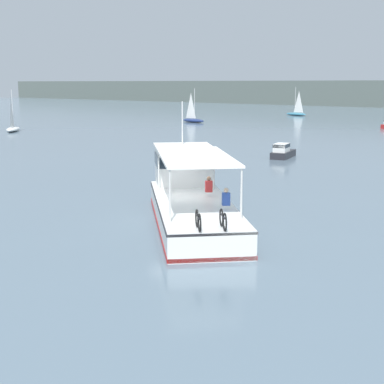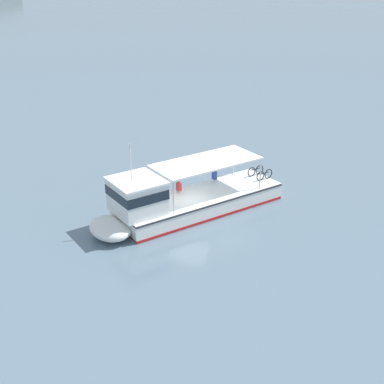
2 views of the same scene
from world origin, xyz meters
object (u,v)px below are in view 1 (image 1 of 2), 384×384
object	(u,v)px
sailboat_near_port	(13,127)
ferry_main	(189,196)
motorboat_off_bow	(283,151)
sailboat_mid_channel	(193,119)
sailboat_horizon_east	(296,113)

from	to	relation	value
sailboat_near_port	ferry_main	bearing A→B (deg)	-24.37
motorboat_off_bow	sailboat_near_port	world-z (taller)	sailboat_near_port
sailboat_mid_channel	sailboat_near_port	distance (m)	29.23
sailboat_mid_channel	sailboat_near_port	world-z (taller)	same
ferry_main	sailboat_near_port	size ratio (longest dim) A/B	2.11
motorboat_off_bow	sailboat_mid_channel	xyz separation A→B (m)	(-33.83, 28.89, -0.00)
sailboat_near_port	sailboat_horizon_east	bearing A→B (deg)	79.70
sailboat_horizon_east	sailboat_near_port	distance (m)	56.74
sailboat_horizon_east	sailboat_mid_channel	size ratio (longest dim) A/B	1.00
sailboat_horizon_east	sailboat_near_port	xyz separation A→B (m)	(-10.15, -55.82, 0.00)
ferry_main	sailboat_mid_channel	world-z (taller)	sailboat_mid_channel
motorboat_off_bow	ferry_main	bearing A→B (deg)	-70.02
motorboat_off_bow	sailboat_horizon_east	xyz separation A→B (m)	(-30.66, 56.33, -0.00)
ferry_main	sailboat_near_port	distance (m)	53.40
sailboat_mid_channel	ferry_main	bearing A→B (deg)	-50.43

